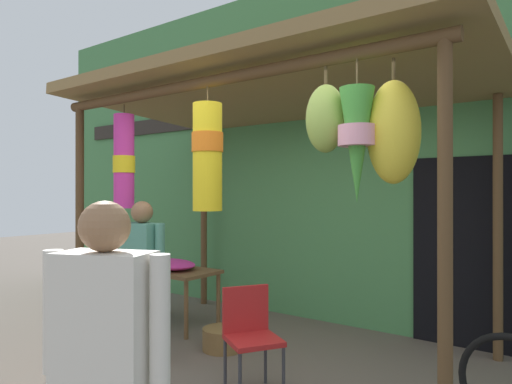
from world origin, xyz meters
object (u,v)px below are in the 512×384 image
at_px(display_table, 170,275).
at_px(vendor_in_orange, 142,268).
at_px(flower_heap_on_table, 168,264).
at_px(folding_chair, 250,330).
at_px(wicker_basket_by_table, 223,339).
at_px(customer_foreground, 105,357).

distance_m(display_table, vendor_in_orange, 1.27).
bearing_deg(vendor_in_orange, display_table, 124.24).
distance_m(flower_heap_on_table, folding_chair, 2.11).
xyz_separation_m(folding_chair, vendor_in_orange, (-1.22, -0.10, 0.40)).
xyz_separation_m(wicker_basket_by_table, vendor_in_orange, (-0.39, -0.73, 0.79)).
distance_m(folding_chair, customer_foreground, 1.95).
relative_size(flower_heap_on_table, folding_chair, 0.93).
height_order(display_table, wicker_basket_by_table, display_table).
height_order(display_table, vendor_in_orange, vendor_in_orange).
bearing_deg(customer_foreground, vendor_in_orange, 136.58).
distance_m(display_table, folding_chair, 2.12).
distance_m(display_table, flower_heap_on_table, 0.15).
xyz_separation_m(wicker_basket_by_table, customer_foreground, (1.42, -2.44, 0.82)).
bearing_deg(display_table, flower_heap_on_table, -83.31).
bearing_deg(customer_foreground, folding_chair, 108.15).
relative_size(display_table, vendor_in_orange, 0.77).
relative_size(folding_chair, wicker_basket_by_table, 1.98).
relative_size(flower_heap_on_table, vendor_in_orange, 0.51).
height_order(wicker_basket_by_table, customer_foreground, customer_foreground).
relative_size(display_table, wicker_basket_by_table, 2.79).
bearing_deg(flower_heap_on_table, vendor_in_orange, -54.73).
xyz_separation_m(display_table, folding_chair, (1.91, -0.92, -0.11)).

